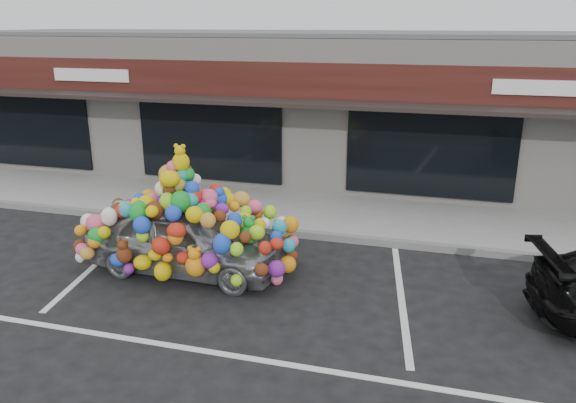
# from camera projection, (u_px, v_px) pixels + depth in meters

# --- Properties ---
(ground) EXTENTS (90.00, 90.00, 0.00)m
(ground) POSITION_uv_depth(u_px,v_px,m) (247.00, 283.00, 10.37)
(ground) COLOR black
(ground) RESTS_ON ground
(shop_building) EXTENTS (24.00, 7.20, 4.31)m
(shop_building) POSITION_uv_depth(u_px,v_px,m) (336.00, 104.00, 17.45)
(shop_building) COLOR beige
(shop_building) RESTS_ON ground
(sidewalk) EXTENTS (26.00, 3.00, 0.15)m
(sidewalk) POSITION_uv_depth(u_px,v_px,m) (300.00, 212.00, 14.02)
(sidewalk) COLOR gray
(sidewalk) RESTS_ON ground
(kerb) EXTENTS (26.00, 0.18, 0.16)m
(kerb) POSITION_uv_depth(u_px,v_px,m) (284.00, 232.00, 12.64)
(kerb) COLOR slate
(kerb) RESTS_ON ground
(parking_stripe_left) EXTENTS (0.73, 4.37, 0.01)m
(parking_stripe_left) POSITION_uv_depth(u_px,v_px,m) (101.00, 260.00, 11.37)
(parking_stripe_left) COLOR silver
(parking_stripe_left) RESTS_ON ground
(parking_stripe_mid) EXTENTS (0.73, 4.37, 0.01)m
(parking_stripe_mid) POSITION_uv_depth(u_px,v_px,m) (401.00, 297.00, 9.84)
(parking_stripe_mid) COLOR silver
(parking_stripe_mid) RESTS_ON ground
(lane_line) EXTENTS (14.00, 0.12, 0.01)m
(lane_line) POSITION_uv_depth(u_px,v_px,m) (327.00, 371.00, 7.75)
(lane_line) COLOR silver
(lane_line) RESTS_ON ground
(toy_car) EXTENTS (2.82, 4.18, 2.40)m
(toy_car) POSITION_uv_depth(u_px,v_px,m) (185.00, 231.00, 10.64)
(toy_car) COLOR gray
(toy_car) RESTS_ON ground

